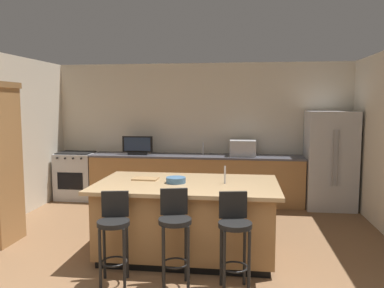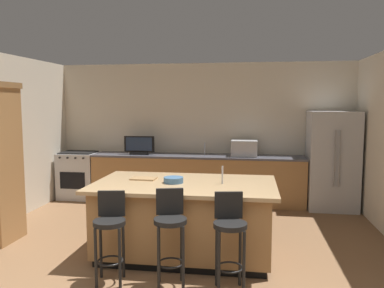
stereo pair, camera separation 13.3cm
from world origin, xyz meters
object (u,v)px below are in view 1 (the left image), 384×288
Objects in this scene: microwave at (243,148)px; bar_stool_center at (175,229)px; fruit_bowl at (176,180)px; range_oven at (77,175)px; refrigerator at (330,160)px; cutting_board at (145,179)px; tv_remote at (173,181)px; tv_monitor at (138,146)px; kitchen_island at (187,218)px; bar_stool_left at (114,230)px; bar_stool_right at (234,232)px.

microwave is 3.50m from bar_stool_center.
range_oven is at bearing 133.45° from fruit_bowl.
refrigerator reaches higher than cutting_board.
refrigerator is at bearing -0.70° from range_oven.
tv_remote is at bearing 87.86° from bar_stool_center.
tv_monitor is 2.43× the size of fruit_bowl.
range_oven is 1.95× the size of microwave.
tv_remote is (-0.18, 0.02, 0.46)m from kitchen_island.
bar_stool_left is 3.01× the size of cutting_board.
range_oven is 3.34m from microwave.
refrigerator is 10.35× the size of tv_remote.
refrigerator reaches higher than fruit_bowl.
cutting_board is at bearing 159.72° from fruit_bowl.
bar_stool_left is (-1.34, -3.40, -0.49)m from microwave.
bar_stool_left is (1.94, -3.40, 0.11)m from range_oven.
kitchen_island is 3.66m from range_oven.
microwave reaches higher than bar_stool_right.
cutting_board is (0.76, -2.39, -0.15)m from tv_monitor.
tv_remote is (-0.87, -2.55, -0.13)m from microwave.
bar_stool_right is 4.10× the size of fruit_bowl.
microwave is at bearing 1.48° from tv_monitor.
fruit_bowl is at bearing -107.47° from microwave.
range_oven is at bearing 113.47° from bar_stool_center.
kitchen_island is 0.74m from cutting_board.
bar_stool_center is at bearing -101.53° from microwave.
bar_stool_center reaches higher than range_oven.
range_oven is 3.62m from fruit_bowl.
tv_remote is at bearing 173.11° from kitchen_island.
bar_stool_left is at bearing -131.04° from refrigerator.
microwave is 2.82× the size of tv_remote.
refrigerator is 3.68m from cutting_board.
refrigerator is at bearing 38.78° from bar_stool_left.
microwave is (3.28, 0.00, 0.60)m from range_oven.
bar_stool_right reaches higher than cutting_board.
fruit_bowl is (-2.38, -2.54, 0.08)m from refrigerator.
kitchen_island is 2.25× the size of bar_stool_right.
bar_stool_center is (-2.26, -3.34, -0.27)m from refrigerator.
bar_stool_right reaches higher than range_oven.
refrigerator is at bearing 46.85° from fruit_bowl.
kitchen_island is 0.50m from tv_remote.
kitchen_island is 1.27× the size of refrigerator.
range_oven is at bearing 109.49° from bar_stool_left.
kitchen_island is at bearing -13.09° from cutting_board.
microwave is 2.01m from tv_monitor.
cutting_board is (-2.81, -2.38, 0.05)m from refrigerator.
tv_remote is at bearing -134.30° from refrigerator.
tv_monitor is at bearing -2.28° from range_oven.
tv_monitor is 3.45m from bar_stool_left.
microwave is at bearing 78.47° from bar_stool_right.
bar_stool_left is 0.95× the size of bar_stool_center.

